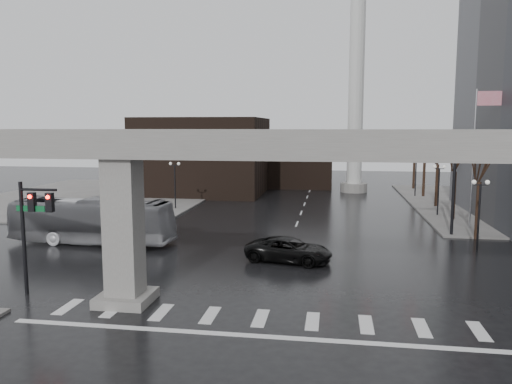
% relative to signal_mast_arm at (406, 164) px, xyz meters
% --- Properties ---
extents(ground, '(160.00, 160.00, 0.00)m').
position_rel_signal_mast_arm_xyz_m(ground, '(-8.99, -18.80, -5.83)').
color(ground, black).
rests_on(ground, ground).
extents(sidewalk_nw, '(28.00, 36.00, 0.15)m').
position_rel_signal_mast_arm_xyz_m(sidewalk_nw, '(-34.99, 17.20, -5.75)').
color(sidewalk_nw, slate).
rests_on(sidewalk_nw, ground).
extents(elevated_guideway, '(48.00, 2.60, 8.70)m').
position_rel_signal_mast_arm_xyz_m(elevated_guideway, '(-7.73, -18.80, 1.05)').
color(elevated_guideway, gray).
rests_on(elevated_guideway, ground).
extents(building_far_left, '(16.00, 14.00, 10.00)m').
position_rel_signal_mast_arm_xyz_m(building_far_left, '(-22.99, 23.20, -0.83)').
color(building_far_left, black).
rests_on(building_far_left, ground).
extents(building_far_mid, '(10.00, 10.00, 8.00)m').
position_rel_signal_mast_arm_xyz_m(building_far_mid, '(-10.99, 33.20, -1.83)').
color(building_far_mid, black).
rests_on(building_far_mid, ground).
extents(smokestack, '(3.60, 3.60, 30.00)m').
position_rel_signal_mast_arm_xyz_m(smokestack, '(-2.99, 27.20, 7.52)').
color(smokestack, silver).
rests_on(smokestack, ground).
extents(signal_mast_arm, '(12.12, 0.43, 8.00)m').
position_rel_signal_mast_arm_xyz_m(signal_mast_arm, '(0.00, 0.00, 0.00)').
color(signal_mast_arm, black).
rests_on(signal_mast_arm, ground).
extents(signal_left_pole, '(2.30, 0.30, 6.00)m').
position_rel_signal_mast_arm_xyz_m(signal_left_pole, '(-21.24, -18.30, -1.76)').
color(signal_left_pole, black).
rests_on(signal_left_pole, ground).
extents(flagpole_assembly, '(2.06, 0.12, 12.00)m').
position_rel_signal_mast_arm_xyz_m(flagpole_assembly, '(6.30, 3.20, 1.70)').
color(flagpole_assembly, silver).
rests_on(flagpole_assembly, ground).
extents(lamp_right_0, '(1.22, 0.32, 5.11)m').
position_rel_signal_mast_arm_xyz_m(lamp_right_0, '(4.51, -4.80, -2.36)').
color(lamp_right_0, black).
rests_on(lamp_right_0, ground).
extents(lamp_right_1, '(1.22, 0.32, 5.11)m').
position_rel_signal_mast_arm_xyz_m(lamp_right_1, '(4.51, 9.20, -2.36)').
color(lamp_right_1, black).
rests_on(lamp_right_1, ground).
extents(lamp_right_2, '(1.22, 0.32, 5.11)m').
position_rel_signal_mast_arm_xyz_m(lamp_right_2, '(4.51, 23.20, -2.36)').
color(lamp_right_2, black).
rests_on(lamp_right_2, ground).
extents(lamp_left_0, '(1.22, 0.32, 5.11)m').
position_rel_signal_mast_arm_xyz_m(lamp_left_0, '(-22.49, -4.80, -2.36)').
color(lamp_left_0, black).
rests_on(lamp_left_0, ground).
extents(lamp_left_1, '(1.22, 0.32, 5.11)m').
position_rel_signal_mast_arm_xyz_m(lamp_left_1, '(-22.49, 9.20, -2.36)').
color(lamp_left_1, black).
rests_on(lamp_left_1, ground).
extents(lamp_left_2, '(1.22, 0.32, 5.11)m').
position_rel_signal_mast_arm_xyz_m(lamp_left_2, '(-22.49, 23.20, -2.36)').
color(lamp_left_2, black).
rests_on(lamp_left_2, ground).
extents(tree_right_0, '(1.09, 1.58, 7.50)m').
position_rel_signal_mast_arm_xyz_m(tree_right_0, '(5.54, -0.78, -3.04)').
color(tree_right_0, black).
rests_on(tree_right_0, ground).
extents(tree_right_1, '(1.09, 1.61, 7.67)m').
position_rel_signal_mast_arm_xyz_m(tree_right_1, '(5.54, 7.22, -2.98)').
color(tree_right_1, black).
rests_on(tree_right_1, ground).
extents(tree_right_2, '(1.10, 1.63, 7.85)m').
position_rel_signal_mast_arm_xyz_m(tree_right_2, '(5.54, 15.22, -2.91)').
color(tree_right_2, black).
rests_on(tree_right_2, ground).
extents(tree_right_3, '(1.11, 1.66, 8.02)m').
position_rel_signal_mast_arm_xyz_m(tree_right_3, '(5.54, 23.22, -2.85)').
color(tree_right_3, black).
rests_on(tree_right_3, ground).
extents(tree_right_4, '(1.12, 1.69, 8.19)m').
position_rel_signal_mast_arm_xyz_m(tree_right_4, '(5.54, 31.22, -2.79)').
color(tree_right_4, black).
rests_on(tree_right_4, ground).
extents(pickup_truck, '(6.09, 3.73, 1.58)m').
position_rel_signal_mast_arm_xyz_m(pickup_truck, '(-8.58, -9.78, -5.04)').
color(pickup_truck, black).
rests_on(pickup_truck, ground).
extents(city_bus, '(12.66, 3.45, 3.50)m').
position_rel_signal_mast_arm_xyz_m(city_bus, '(-23.82, -6.92, -4.08)').
color(city_bus, '#9E9EA3').
rests_on(city_bus, ground).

